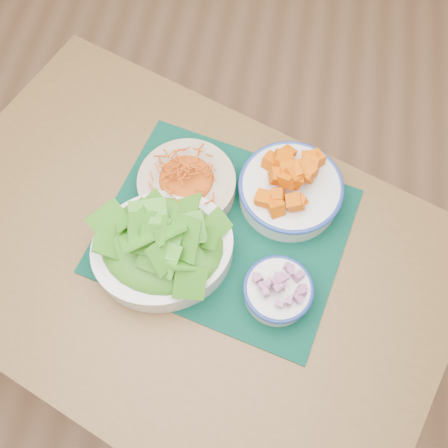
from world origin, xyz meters
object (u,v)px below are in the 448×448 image
carrot_bowl (187,182)px  lettuce_bowl (162,245)px  squash_bowl (291,186)px  table (184,269)px  placemat (224,230)px  onion_bowl (278,290)px

carrot_bowl → lettuce_bowl: (-0.02, -0.16, 0.02)m
lettuce_bowl → squash_bowl: bearing=12.9°
table → placemat: bearing=59.1°
squash_bowl → onion_bowl: 0.23m
table → placemat: size_ratio=2.63×
lettuce_bowl → table: bearing=0.5°
table → onion_bowl: onion_bowl is taller
table → placemat: 0.15m
table → carrot_bowl: bearing=115.3°
carrot_bowl → lettuce_bowl: bearing=-95.7°
placemat → lettuce_bowl: size_ratio=1.39×
placemat → onion_bowl: bearing=-31.3°
squash_bowl → lettuce_bowl: 0.30m
placemat → lettuce_bowl: bearing=-132.0°
table → lettuce_bowl: lettuce_bowl is taller
table → squash_bowl: (0.21, 0.17, 0.16)m
lettuce_bowl → onion_bowl: size_ratio=2.23×
table → lettuce_bowl: size_ratio=3.67×
onion_bowl → placemat: bearing=136.2°
carrot_bowl → squash_bowl: bearing=5.4°
table → squash_bowl: 0.32m
carrot_bowl → lettuce_bowl: 0.16m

